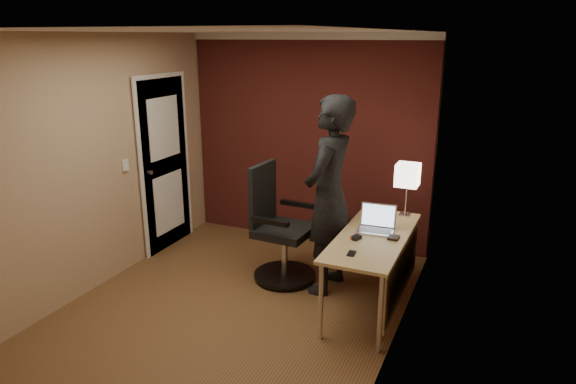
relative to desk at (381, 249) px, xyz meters
The scene contains 9 objects.
room 1.95m from the desk, 148.09° to the left, with size 4.00×4.00×4.00m.
desk is the anchor object (origin of this frame).
desk_lamp 0.85m from the desk, 82.69° to the left, with size 0.22×0.22×0.54m.
laptop 0.25m from the desk, 119.46° to the left, with size 0.35×0.28×0.23m.
mouse 0.29m from the desk, 140.57° to the right, with size 0.06×0.10×0.03m, color black.
phone 0.52m from the desk, 105.57° to the right, with size 0.06×0.12×0.01m, color black.
wallet 0.18m from the desk, ahead, with size 0.09×0.11×0.02m, color black.
office_chair 1.15m from the desk, 169.04° to the left, with size 0.65×0.69×1.20m.
person 0.72m from the desk, 159.82° to the left, with size 0.71×0.47×1.95m, color black.
Camera 1 is at (2.19, -3.70, 2.47)m, focal length 32.00 mm.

